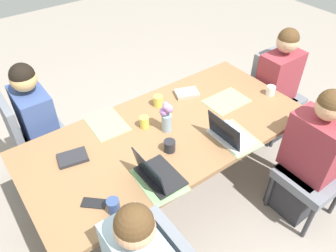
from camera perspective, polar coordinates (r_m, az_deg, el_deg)
name	(u,v)px	position (r m, az deg, el deg)	size (l,w,h in m)	color
ground_plane	(168,191)	(3.06, 0.00, -11.23)	(10.00, 10.00, 0.00)	gray
dining_table	(168,137)	(2.57, 0.00, -1.98)	(2.22, 1.04, 0.73)	olive
chair_head_right_left_near	(272,89)	(3.56, 17.67, 6.15)	(0.44, 0.44, 0.90)	slate
person_head_right_left_near	(275,92)	(3.47, 18.06, 5.63)	(0.40, 0.36, 1.19)	#2D2D33
chair_near_left_mid	(319,165)	(2.84, 24.78, -6.18)	(0.44, 0.44, 0.90)	slate
person_near_left_mid	(308,162)	(2.79, 23.11, -5.82)	(0.36, 0.40, 1.19)	#2D2D33
chair_far_right_near	(31,135)	(3.07, -22.65, -1.45)	(0.44, 0.44, 0.90)	slate
person_far_right_near	(41,133)	(3.02, -21.13, -1.13)	(0.36, 0.40, 1.19)	#2D2D33
flower_vase	(166,115)	(2.44, -0.28, 1.86)	(0.09, 0.10, 0.25)	#8EA8B7
placemat_head_right_left_near	(227,101)	(2.87, 10.14, 4.29)	(0.36, 0.26, 0.00)	#7FAD70
placemat_near_left_mid	(235,138)	(2.51, 11.53, -1.99)	(0.36, 0.26, 0.00)	#7FAD70
placemat_near_left_far	(159,180)	(2.18, -1.52, -9.37)	(0.36, 0.26, 0.00)	#7FAD70
placemat_far_right_near	(106,123)	(2.64, -10.64, 0.47)	(0.36, 0.26, 0.00)	#7FAD70
laptop_near_left_mid	(229,135)	(2.46, 10.52, -1.52)	(0.22, 0.32, 0.21)	silver
laptop_near_left_far	(157,174)	(2.15, -1.93, -8.41)	(0.22, 0.32, 0.21)	black
coffee_mug_near_left	(113,206)	(2.02, -9.48, -13.50)	(0.08, 0.08, 0.09)	#33477A
coffee_mug_near_right	(144,122)	(2.54, -4.13, 0.67)	(0.07, 0.07, 0.09)	#DBC64C
coffee_mug_centre_left	(271,90)	(3.03, 17.39, 5.92)	(0.08, 0.08, 0.08)	white
coffee_mug_centre_right	(158,101)	(2.76, -1.73, 4.39)	(0.08, 0.08, 0.09)	#DBC64C
coffee_mug_far_left	(170,146)	(2.34, 0.27, -3.47)	(0.08, 0.08, 0.09)	#232328
book_red_cover	(73,158)	(2.39, -16.20, -5.29)	(0.20, 0.14, 0.03)	#28282D
book_blue_cover	(187,93)	(2.90, 3.28, 5.71)	(0.20, 0.14, 0.03)	#B2A38E
phone_black	(94,203)	(2.11, -12.74, -12.93)	(0.15, 0.07, 0.01)	black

